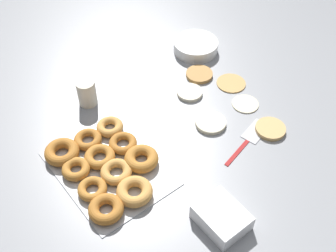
{
  "coord_description": "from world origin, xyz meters",
  "views": [
    {
      "loc": [
        0.77,
        -0.73,
        1.09
      ],
      "look_at": [
        -0.0,
        -0.12,
        0.04
      ],
      "focal_mm": 45.0,
      "sensor_mm": 36.0,
      "label": 1
    }
  ],
  "objects_px": {
    "pancake_5": "(245,103)",
    "batter_bowl": "(196,46)",
    "paper_cup": "(87,93)",
    "pancake_0": "(199,74)",
    "pancake_4": "(270,129)",
    "pancake_3": "(211,123)",
    "container_stack": "(222,217)",
    "pancake_2": "(231,83)",
    "donut_tray": "(106,165)",
    "pancake_1": "(190,93)",
    "spatula": "(252,136)"
  },
  "relations": [
    {
      "from": "pancake_5",
      "to": "batter_bowl",
      "type": "xyz_separation_m",
      "value": [
        -0.37,
        0.07,
        0.02
      ]
    },
    {
      "from": "pancake_5",
      "to": "paper_cup",
      "type": "bearing_deg",
      "value": -129.12
    },
    {
      "from": "pancake_0",
      "to": "pancake_4",
      "type": "bearing_deg",
      "value": -0.01
    },
    {
      "from": "pancake_4",
      "to": "batter_bowl",
      "type": "bearing_deg",
      "value": 169.28
    },
    {
      "from": "pancake_3",
      "to": "pancake_4",
      "type": "height_order",
      "value": "same"
    },
    {
      "from": "container_stack",
      "to": "pancake_2",
      "type": "bearing_deg",
      "value": 133.1
    },
    {
      "from": "donut_tray",
      "to": "paper_cup",
      "type": "relative_size",
      "value": 3.96
    },
    {
      "from": "pancake_0",
      "to": "pancake_4",
      "type": "xyz_separation_m",
      "value": [
        0.38,
        -0.0,
        0.0
      ]
    },
    {
      "from": "pancake_4",
      "to": "donut_tray",
      "type": "distance_m",
      "value": 0.59
    },
    {
      "from": "pancake_0",
      "to": "pancake_4",
      "type": "height_order",
      "value": "pancake_4"
    },
    {
      "from": "pancake_3",
      "to": "batter_bowl",
      "type": "bearing_deg",
      "value": 146.27
    },
    {
      "from": "pancake_1",
      "to": "paper_cup",
      "type": "distance_m",
      "value": 0.39
    },
    {
      "from": "pancake_5",
      "to": "spatula",
      "type": "distance_m",
      "value": 0.16
    },
    {
      "from": "pancake_3",
      "to": "spatula",
      "type": "relative_size",
      "value": 0.44
    },
    {
      "from": "batter_bowl",
      "to": "container_stack",
      "type": "relative_size",
      "value": 1.28
    },
    {
      "from": "pancake_1",
      "to": "pancake_2",
      "type": "distance_m",
      "value": 0.18
    },
    {
      "from": "pancake_0",
      "to": "paper_cup",
      "type": "bearing_deg",
      "value": -107.92
    },
    {
      "from": "pancake_1",
      "to": "spatula",
      "type": "relative_size",
      "value": 0.39
    },
    {
      "from": "pancake_0",
      "to": "pancake_5",
      "type": "distance_m",
      "value": 0.23
    },
    {
      "from": "pancake_1",
      "to": "pancake_0",
      "type": "bearing_deg",
      "value": 120.31
    },
    {
      "from": "pancake_5",
      "to": "container_stack",
      "type": "xyz_separation_m",
      "value": [
        0.31,
        -0.42,
        0.02
      ]
    },
    {
      "from": "pancake_3",
      "to": "container_stack",
      "type": "distance_m",
      "value": 0.4
    },
    {
      "from": "pancake_3",
      "to": "spatula",
      "type": "height_order",
      "value": "pancake_3"
    },
    {
      "from": "batter_bowl",
      "to": "spatula",
      "type": "relative_size",
      "value": 0.75
    },
    {
      "from": "batter_bowl",
      "to": "paper_cup",
      "type": "bearing_deg",
      "value": -90.36
    },
    {
      "from": "pancake_2",
      "to": "paper_cup",
      "type": "distance_m",
      "value": 0.56
    },
    {
      "from": "pancake_3",
      "to": "paper_cup",
      "type": "height_order",
      "value": "paper_cup"
    },
    {
      "from": "pancake_2",
      "to": "paper_cup",
      "type": "xyz_separation_m",
      "value": [
        -0.25,
        -0.5,
        0.05
      ]
    },
    {
      "from": "pancake_1",
      "to": "pancake_5",
      "type": "distance_m",
      "value": 0.21
    },
    {
      "from": "pancake_5",
      "to": "spatula",
      "type": "relative_size",
      "value": 0.4
    },
    {
      "from": "pancake_5",
      "to": "pancake_0",
      "type": "bearing_deg",
      "value": -173.65
    },
    {
      "from": "pancake_1",
      "to": "container_stack",
      "type": "xyz_separation_m",
      "value": [
        0.48,
        -0.29,
        0.02
      ]
    },
    {
      "from": "pancake_5",
      "to": "spatula",
      "type": "height_order",
      "value": "pancake_5"
    },
    {
      "from": "pancake_2",
      "to": "pancake_4",
      "type": "relative_size",
      "value": 1.07
    },
    {
      "from": "pancake_0",
      "to": "pancake_2",
      "type": "bearing_deg",
      "value": 30.22
    },
    {
      "from": "pancake_3",
      "to": "pancake_5",
      "type": "distance_m",
      "value": 0.17
    },
    {
      "from": "pancake_1",
      "to": "paper_cup",
      "type": "xyz_separation_m",
      "value": [
        -0.2,
        -0.33,
        0.04
      ]
    },
    {
      "from": "pancake_4",
      "to": "spatula",
      "type": "xyz_separation_m",
      "value": [
        -0.02,
        -0.07,
        -0.01
      ]
    },
    {
      "from": "pancake_3",
      "to": "batter_bowl",
      "type": "height_order",
      "value": "batter_bowl"
    },
    {
      "from": "pancake_0",
      "to": "paper_cup",
      "type": "distance_m",
      "value": 0.45
    },
    {
      "from": "pancake_4",
      "to": "batter_bowl",
      "type": "height_order",
      "value": "batter_bowl"
    },
    {
      "from": "pancake_2",
      "to": "pancake_5",
      "type": "relative_size",
      "value": 1.14
    },
    {
      "from": "donut_tray",
      "to": "paper_cup",
      "type": "xyz_separation_m",
      "value": [
        -0.31,
        0.12,
        0.03
      ]
    },
    {
      "from": "pancake_5",
      "to": "pancake_1",
      "type": "bearing_deg",
      "value": -143.97
    },
    {
      "from": "pancake_2",
      "to": "pancake_5",
      "type": "height_order",
      "value": "same"
    },
    {
      "from": "pancake_5",
      "to": "donut_tray",
      "type": "bearing_deg",
      "value": -96.41
    },
    {
      "from": "pancake_2",
      "to": "paper_cup",
      "type": "bearing_deg",
      "value": -117.02
    },
    {
      "from": "pancake_5",
      "to": "batter_bowl",
      "type": "distance_m",
      "value": 0.37
    },
    {
      "from": "spatula",
      "to": "pancake_1",
      "type": "bearing_deg",
      "value": 82.05
    },
    {
      "from": "spatula",
      "to": "paper_cup",
      "type": "bearing_deg",
      "value": 112.2
    }
  ]
}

